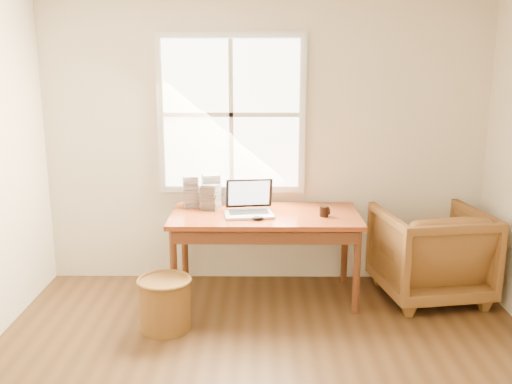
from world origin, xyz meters
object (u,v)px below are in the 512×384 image
Objects in this scene: armchair at (430,253)px; wicker_stool at (165,304)px; desk at (265,216)px; laptop at (249,200)px; cd_stack_a at (211,191)px; coffee_mug at (324,211)px.

armchair reaches higher than wicker_stool.
laptop is (-0.14, -0.07, 0.15)m from desk.
armchair is 2.24× the size of wicker_stool.
armchair is at bearing -5.24° from laptop.
wicker_stool is at bearing -146.65° from laptop.
laptop is 1.32× the size of cd_stack_a.
armchair is (1.43, 0.00, -0.33)m from desk.
wicker_stool is (-0.77, -0.62, -0.53)m from desk.
armchair is 1.64m from laptop.
armchair is 2.33× the size of laptop.
desk is at bearing -9.37° from armchair.
laptop is at bearing -41.93° from cd_stack_a.
cd_stack_a reaches higher than armchair.
desk is 1.82× the size of armchair.
cd_stack_a is (-0.34, 0.30, 0.01)m from laptop.
desk is at bearing -165.31° from coffee_mug.
laptop is at bearing -152.78° from desk.
laptop is 0.45m from cd_stack_a.
laptop is (-1.57, -0.07, 0.48)m from armchair.
coffee_mug is (-0.94, -0.09, 0.39)m from armchair.
cd_stack_a is at bearing 70.93° from wicker_stool.
desk is 4.08× the size of wicker_stool.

